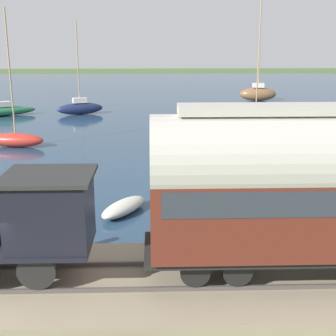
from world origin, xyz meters
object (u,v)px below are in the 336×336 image
(sailboat_navy, at_px, (80,107))
(sailboat_red, at_px, (16,139))
(sailboat_brown, at_px, (258,94))
(rowboat_near_shore, at_px, (124,207))
(passenger_coach, at_px, (311,184))
(sailboat_green, at_px, (0,111))
(rowboat_off_pier, at_px, (258,185))
(sailboat_black, at_px, (256,115))

(sailboat_navy, bearing_deg, sailboat_red, 151.02)
(sailboat_brown, bearing_deg, rowboat_near_shore, 163.54)
(passenger_coach, distance_m, sailboat_navy, 33.26)
(passenger_coach, xyz_separation_m, sailboat_brown, (40.55, -7.63, -2.29))
(sailboat_brown, bearing_deg, passenger_coach, 173.34)
(passenger_coach, bearing_deg, sailboat_green, 29.95)
(sailboat_green, height_order, sailboat_red, sailboat_red)
(sailboat_red, relative_size, rowboat_off_pier, 3.82)
(sailboat_navy, height_order, sailboat_red, sailboat_red)
(sailboat_brown, height_order, rowboat_off_pier, sailboat_brown)
(sailboat_black, bearing_deg, sailboat_brown, -25.58)
(sailboat_red, bearing_deg, sailboat_navy, -0.23)
(sailboat_green, relative_size, sailboat_black, 0.76)
(passenger_coach, height_order, sailboat_navy, sailboat_navy)
(rowboat_near_shore, bearing_deg, sailboat_green, -32.71)
(sailboat_green, relative_size, sailboat_navy, 0.88)
(passenger_coach, xyz_separation_m, rowboat_off_pier, (9.20, -0.82, -2.94))
(sailboat_brown, distance_m, rowboat_near_shore, 36.70)
(sailboat_brown, distance_m, rowboat_off_pier, 32.09)
(sailboat_green, relative_size, sailboat_brown, 1.19)
(sailboat_green, relative_size, rowboat_off_pier, 3.30)
(sailboat_navy, relative_size, sailboat_brown, 1.35)
(passenger_coach, height_order, sailboat_brown, sailboat_brown)
(rowboat_near_shore, bearing_deg, sailboat_red, -27.57)
(sailboat_navy, distance_m, rowboat_near_shore, 25.83)
(rowboat_off_pier, bearing_deg, sailboat_black, -44.89)
(passenger_coach, bearing_deg, sailboat_red, 34.99)
(passenger_coach, distance_m, sailboat_red, 22.42)
(sailboat_green, height_order, sailboat_navy, sailboat_navy)
(sailboat_black, bearing_deg, sailboat_green, 67.80)
(sailboat_green, height_order, sailboat_brown, sailboat_green)
(sailboat_navy, height_order, sailboat_black, sailboat_black)
(sailboat_brown, bearing_deg, sailboat_black, 170.97)
(sailboat_red, xyz_separation_m, sailboat_brown, (22.31, -20.40, 0.28))
(sailboat_red, bearing_deg, sailboat_green, 30.40)
(passenger_coach, height_order, rowboat_near_shore, passenger_coach)
(rowboat_near_shore, bearing_deg, passenger_coach, 160.37)
(sailboat_green, bearing_deg, sailboat_brown, -97.53)
(sailboat_black, relative_size, rowboat_near_shore, 3.47)
(sailboat_navy, distance_m, rowboat_off_pier, 25.01)
(sailboat_green, bearing_deg, rowboat_near_shore, 177.98)
(sailboat_red, bearing_deg, sailboat_black, -54.52)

